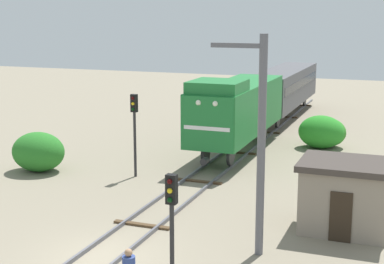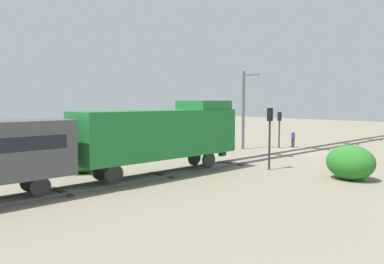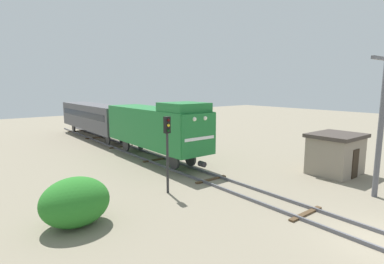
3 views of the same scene
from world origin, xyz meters
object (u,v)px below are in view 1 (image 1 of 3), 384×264
object	(u,v)px
locomotive	(237,108)
passenger_car_leading	(284,86)
catenary_mast	(260,141)
traffic_signal_near	(172,210)
relay_hut	(345,195)
traffic_signal_mid	(134,120)

from	to	relation	value
locomotive	passenger_car_leading	xyz separation A→B (m)	(0.00, 13.34, -0.25)
locomotive	catenary_mast	distance (m)	14.95
catenary_mast	passenger_car_leading	bearing A→B (deg)	100.21
traffic_signal_near	relay_hut	world-z (taller)	traffic_signal_near
traffic_signal_mid	relay_hut	bearing A→B (deg)	-19.84
passenger_car_leading	catenary_mast	xyz separation A→B (m)	(4.94, -27.39, 1.53)
passenger_car_leading	locomotive	bearing A→B (deg)	-90.00
passenger_car_leading	traffic_signal_mid	world-z (taller)	traffic_signal_mid
passenger_car_leading	relay_hut	distance (m)	25.13
passenger_car_leading	traffic_signal_mid	xyz separation A→B (m)	(-3.40, -20.03, 0.44)
traffic_signal_near	relay_hut	xyz separation A→B (m)	(4.30, 6.99, -1.15)
passenger_car_leading	traffic_signal_near	xyz separation A→B (m)	(3.20, -30.94, 0.02)
traffic_signal_near	relay_hut	size ratio (longest dim) A/B	1.04
passenger_car_leading	relay_hut	bearing A→B (deg)	-72.62
passenger_car_leading	catenary_mast	world-z (taller)	catenary_mast
passenger_car_leading	traffic_signal_near	world-z (taller)	passenger_car_leading
locomotive	traffic_signal_near	xyz separation A→B (m)	(3.20, -17.61, -0.23)
traffic_signal_mid	catenary_mast	xyz separation A→B (m)	(8.34, -7.37, 1.09)
passenger_car_leading	traffic_signal_mid	size ratio (longest dim) A/B	3.28
locomotive	passenger_car_leading	world-z (taller)	locomotive
relay_hut	traffic_signal_near	bearing A→B (deg)	-121.61
traffic_signal_mid	traffic_signal_near	bearing A→B (deg)	-58.85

